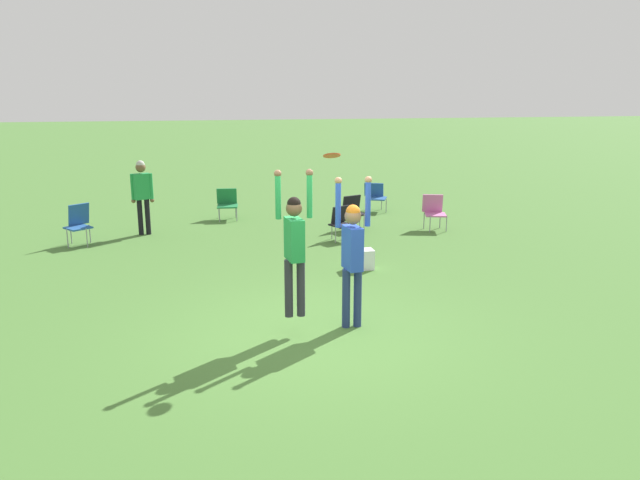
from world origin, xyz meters
TOP-DOWN VIEW (x-y plane):
  - ground_plane at (0.00, 0.00)m, footprint 120.00×120.00m
  - person_jumping at (-0.29, 0.06)m, footprint 0.54×0.41m
  - person_defending at (0.58, 0.18)m, footprint 0.54×0.41m
  - frisbee at (0.24, 0.09)m, footprint 0.24×0.23m
  - camping_chair_0 at (-0.88, 8.43)m, footprint 0.58×0.62m
  - camping_chair_1 at (2.15, 6.57)m, footprint 0.67×0.72m
  - camping_chair_2 at (3.36, 8.77)m, footprint 0.72×0.78m
  - camping_chair_3 at (-4.32, 6.22)m, footprint 0.68×0.76m
  - camping_chair_4 at (4.16, 6.17)m, footprint 0.62×0.66m
  - camping_chair_5 at (1.63, 5.54)m, footprint 0.63×0.69m
  - person_spectator_near at (-2.95, 6.95)m, footprint 0.54×0.34m
  - cooler_box at (1.51, 3.11)m, footprint 0.42×0.32m

SIDE VIEW (x-z plane):
  - ground_plane at x=0.00m, z-range 0.00..0.00m
  - cooler_box at x=1.51m, z-range 0.00..0.39m
  - camping_chair_5 at x=1.63m, z-range 0.06..0.84m
  - camping_chair_2 at x=3.36m, z-range 0.06..0.85m
  - camping_chair_0 at x=-0.88m, z-range 0.05..0.87m
  - camping_chair_1 at x=2.15m, z-range 0.07..0.91m
  - camping_chair_4 at x=4.16m, z-range 0.06..0.93m
  - camping_chair_3 at x=-4.32m, z-range 0.07..0.99m
  - person_spectator_near at x=-2.95m, z-range 0.19..1.99m
  - person_defending at x=0.58m, z-range 0.08..2.35m
  - person_jumping at x=-0.29m, z-range 0.34..2.47m
  - frisbee at x=0.24m, z-range 2.53..2.63m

